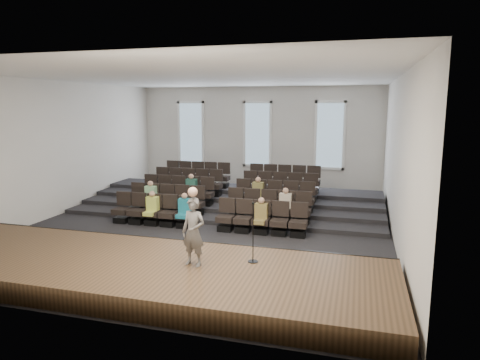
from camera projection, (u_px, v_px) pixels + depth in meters
name	position (u px, v px, depth m)	size (l,w,h in m)	color
ground	(211.00, 224.00, 14.88)	(14.00, 14.00, 0.00)	black
ceiling	(209.00, 77.00, 14.03)	(12.00, 14.00, 0.02)	white
wall_back	(258.00, 138.00, 21.12)	(12.00, 0.04, 5.00)	silver
wall_front	(81.00, 193.00, 7.79)	(12.00, 0.04, 5.00)	silver
wall_left	(59.00, 148.00, 16.05)	(0.04, 14.00, 5.00)	silver
wall_right	(399.00, 159.00, 12.86)	(0.04, 14.00, 5.00)	silver
stage	(138.00, 271.00, 10.00)	(11.80, 3.60, 0.50)	#503722
stage_lip	(170.00, 247.00, 11.68)	(11.80, 0.06, 0.52)	black
risers	(236.00, 200.00, 17.86)	(11.80, 4.80, 0.60)	black
seating_rows	(224.00, 196.00, 16.23)	(6.80, 4.70, 1.67)	black
windows	(257.00, 134.00, 21.02)	(8.44, 0.10, 3.24)	white
audience	(211.00, 200.00, 15.06)	(5.45, 2.64, 1.10)	#C8D655
speaker	(193.00, 232.00, 9.58)	(0.57, 0.37, 1.56)	#5D5A58
mic_stand	(253.00, 244.00, 9.84)	(0.24, 0.24, 1.43)	black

